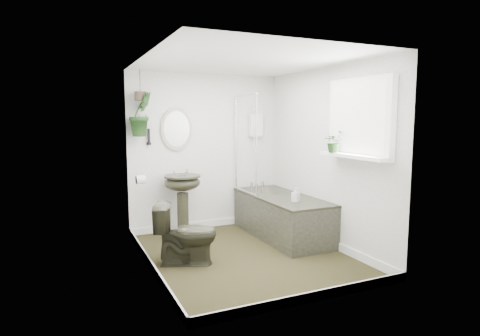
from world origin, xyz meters
name	(u,v)px	position (x,y,z in m)	size (l,w,h in m)	color
floor	(245,256)	(0.00, 0.00, -0.01)	(2.30, 2.80, 0.02)	black
ceiling	(245,60)	(0.00, 0.00, 2.31)	(2.30, 2.80, 0.02)	white
wall_back	(206,152)	(0.00, 1.41, 1.15)	(2.30, 0.02, 2.30)	white
wall_front	(314,177)	(0.00, -1.41, 1.15)	(2.30, 0.02, 2.30)	white
wall_left	(146,166)	(-1.16, 0.00, 1.15)	(0.02, 2.80, 2.30)	white
wall_right	(326,157)	(1.16, 0.00, 1.15)	(0.02, 2.80, 2.30)	white
skirting	(245,251)	(0.00, 0.00, 0.05)	(2.30, 2.80, 0.10)	white
bathtub	(282,216)	(0.80, 0.50, 0.29)	(0.72, 1.72, 0.58)	#28281B
bath_screen	(246,144)	(0.47, 0.99, 1.28)	(0.04, 0.72, 1.40)	silver
shower_box	(255,125)	(0.80, 1.34, 1.55)	(0.20, 0.10, 0.35)	white
oval_mirror	(177,129)	(-0.45, 1.37, 1.50)	(0.46, 0.03, 0.62)	#B1A394
wall_sconce	(149,137)	(-0.85, 1.36, 1.40)	(0.04, 0.04, 0.22)	black
toilet_roll_holder	(141,180)	(-1.10, 0.70, 0.90)	(0.11, 0.11, 0.11)	white
window_recess	(360,118)	(1.09, -0.70, 1.65)	(0.08, 1.00, 0.90)	white
window_sill	(354,156)	(1.02, -0.70, 1.23)	(0.18, 1.00, 0.04)	white
window_blinds	(357,118)	(1.04, -0.70, 1.65)	(0.01, 0.86, 0.76)	white
toilet	(186,234)	(-0.73, 0.02, 0.35)	(0.39, 0.69, 0.70)	#28281B
pedestal_sink	(183,205)	(-0.45, 1.11, 0.43)	(0.51, 0.43, 0.87)	#28281B
sill_plant	(334,142)	(0.97, -0.40, 1.38)	(0.23, 0.20, 0.26)	black
hanging_plant	(141,114)	(-0.97, 1.25, 1.71)	(0.33, 0.27, 0.60)	black
soap_bottle	(296,195)	(0.76, 0.09, 0.67)	(0.08, 0.08, 0.18)	black
hanging_pot	(140,96)	(-0.97, 1.25, 1.95)	(0.16, 0.16, 0.12)	#483A2D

